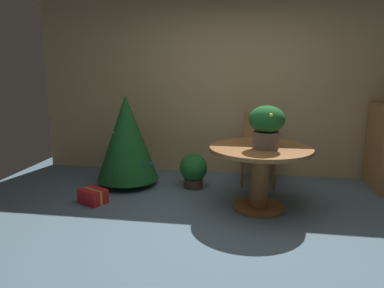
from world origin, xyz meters
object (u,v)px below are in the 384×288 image
at_px(wooden_chair_far, 259,144).
at_px(holiday_tree, 127,138).
at_px(round_dining_table, 260,166).
at_px(potted_plant, 194,170).
at_px(gift_box_red, 93,196).
at_px(flower_vase, 267,124).

height_order(wooden_chair_far, holiday_tree, holiday_tree).
height_order(round_dining_table, potted_plant, round_dining_table).
bearing_deg(round_dining_table, holiday_tree, 161.66).
bearing_deg(wooden_chair_far, potted_plant, -156.45).
xyz_separation_m(wooden_chair_far, gift_box_red, (-1.95, -1.13, -0.47)).
bearing_deg(round_dining_table, wooden_chair_far, 90.00).
relative_size(round_dining_table, gift_box_red, 3.08).
bearing_deg(wooden_chair_far, holiday_tree, -166.97).
xyz_separation_m(flower_vase, holiday_tree, (-1.81, 0.65, -0.32)).
bearing_deg(round_dining_table, potted_plant, 144.10).
distance_m(gift_box_red, potted_plant, 1.34).
height_order(round_dining_table, holiday_tree, holiday_tree).
bearing_deg(potted_plant, flower_vase, -37.18).
xyz_separation_m(holiday_tree, potted_plant, (0.91, 0.04, -0.42)).
bearing_deg(round_dining_table, flower_vase, -53.74).
bearing_deg(potted_plant, round_dining_table, -35.90).
xyz_separation_m(holiday_tree, gift_box_red, (-0.19, -0.73, -0.58)).
height_order(flower_vase, gift_box_red, flower_vase).
relative_size(gift_box_red, potted_plant, 0.80).
relative_size(holiday_tree, gift_box_red, 3.35).
height_order(flower_vase, potted_plant, flower_vase).
relative_size(wooden_chair_far, holiday_tree, 0.78).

